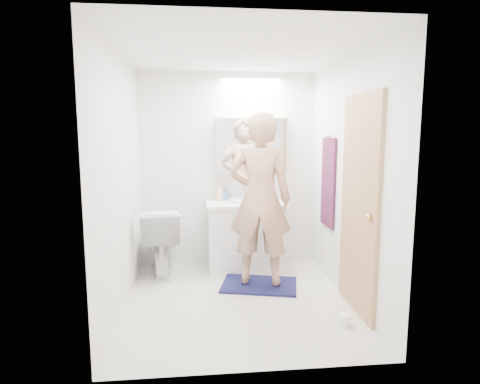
{
  "coord_description": "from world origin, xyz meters",
  "views": [
    {
      "loc": [
        -0.38,
        -3.82,
        1.64
      ],
      "look_at": [
        0.05,
        0.25,
        1.05
      ],
      "focal_mm": 30.14,
      "sensor_mm": 36.0,
      "label": 1
    }
  ],
  "objects": [
    {
      "name": "wall_left",
      "position": [
        -1.1,
        0.0,
        1.2
      ],
      "size": [
        0.0,
        2.5,
        2.5
      ],
      "primitive_type": "plane",
      "rotation": [
        1.57,
        0.0,
        1.57
      ],
      "color": "white",
      "rests_on": "floor"
    },
    {
      "name": "sink_basin",
      "position": [
        0.19,
        0.99,
        0.84
      ],
      "size": [
        0.36,
        0.36,
        0.03
      ],
      "primitive_type": "cylinder",
      "color": "white",
      "rests_on": "countertop"
    },
    {
      "name": "floor",
      "position": [
        0.0,
        0.0,
        0.0
      ],
      "size": [
        2.5,
        2.5,
        0.0
      ],
      "primitive_type": "plane",
      "color": "silver",
      "rests_on": "ground"
    },
    {
      "name": "toilet_paper_roll",
      "position": [
        0.86,
        -0.65,
        0.05
      ],
      "size": [
        0.11,
        0.11,
        0.1
      ],
      "primitive_type": "cylinder",
      "color": "white",
      "rests_on": "floor"
    },
    {
      "name": "towel",
      "position": [
        1.08,
        0.55,
        1.1
      ],
      "size": [
        0.02,
        0.42,
        1.0
      ],
      "primitive_type": "cube",
      "color": "#121A3A",
      "rests_on": "wall_right"
    },
    {
      "name": "door_knob",
      "position": [
        1.04,
        -0.65,
        0.95
      ],
      "size": [
        0.06,
        0.06,
        0.06
      ],
      "primitive_type": "sphere",
      "color": "gold",
      "rests_on": "door"
    },
    {
      "name": "towel_hook",
      "position": [
        1.07,
        0.55,
        1.62
      ],
      "size": [
        0.07,
        0.02,
        0.02
      ],
      "primitive_type": "cylinder",
      "rotation": [
        0.0,
        1.57,
        0.0
      ],
      "color": "silver",
      "rests_on": "wall_right"
    },
    {
      "name": "wall_back",
      "position": [
        0.0,
        1.25,
        1.2
      ],
      "size": [
        2.5,
        0.0,
        2.5
      ],
      "primitive_type": "plane",
      "rotation": [
        1.57,
        0.0,
        0.0
      ],
      "color": "white",
      "rests_on": "floor"
    },
    {
      "name": "wall_right",
      "position": [
        1.1,
        0.0,
        1.2
      ],
      "size": [
        0.0,
        2.5,
        2.5
      ],
      "primitive_type": "plane",
      "rotation": [
        1.57,
        0.0,
        -1.57
      ],
      "color": "white",
      "rests_on": "floor"
    },
    {
      "name": "countertop",
      "position": [
        0.19,
        0.96,
        0.8
      ],
      "size": [
        0.95,
        0.58,
        0.04
      ],
      "primitive_type": "cube",
      "color": "white",
      "rests_on": "vanity_cabinet"
    },
    {
      "name": "door",
      "position": [
        1.08,
        -0.35,
        1.0
      ],
      "size": [
        0.04,
        0.8,
        2.0
      ],
      "primitive_type": "cube",
      "color": "tan",
      "rests_on": "wall_right"
    },
    {
      "name": "toilet",
      "position": [
        -0.83,
        0.85,
        0.4
      ],
      "size": [
        0.52,
        0.83,
        0.8
      ],
      "primitive_type": "imported",
      "rotation": [
        0.0,
        0.0,
        3.24
      ],
      "color": "white",
      "rests_on": "floor"
    },
    {
      "name": "soap_bottle_b",
      "position": [
        -0.04,
        1.15,
        0.9
      ],
      "size": [
        0.1,
        0.1,
        0.17
      ],
      "primitive_type": "imported",
      "rotation": [
        0.0,
        0.0,
        -0.32
      ],
      "color": "#5278B0",
      "rests_on": "countertop"
    },
    {
      "name": "mirror_panel",
      "position": [
        0.3,
        1.1,
        1.5
      ],
      "size": [
        0.84,
        0.01,
        0.66
      ],
      "primitive_type": "cube",
      "color": "silver",
      "rests_on": "medicine_cabinet"
    },
    {
      "name": "bath_rug",
      "position": [
        0.27,
        0.33,
        0.01
      ],
      "size": [
        0.91,
        0.72,
        0.02
      ],
      "primitive_type": "cube",
      "rotation": [
        0.0,
        0.0,
        -0.24
      ],
      "color": "#161A45",
      "rests_on": "floor"
    },
    {
      "name": "soap_bottle_a",
      "position": [
        -0.12,
        1.11,
        0.94
      ],
      "size": [
        0.12,
        0.13,
        0.24
      ],
      "primitive_type": "imported",
      "rotation": [
        0.0,
        0.0,
        0.46
      ],
      "color": "beige",
      "rests_on": "countertop"
    },
    {
      "name": "toothbrush_cup",
      "position": [
        0.39,
        1.12,
        0.87
      ],
      "size": [
        0.13,
        0.13,
        0.1
      ],
      "primitive_type": "imported",
      "rotation": [
        0.0,
        0.0,
        0.29
      ],
      "color": "#425FC7",
      "rests_on": "countertop"
    },
    {
      "name": "faucet",
      "position": [
        0.19,
        1.19,
        0.9
      ],
      "size": [
        0.02,
        0.02,
        0.16
      ],
      "primitive_type": "cylinder",
      "color": "silver",
      "rests_on": "countertop"
    },
    {
      "name": "medicine_cabinet",
      "position": [
        0.3,
        1.18,
        1.5
      ],
      "size": [
        0.88,
        0.14,
        0.7
      ],
      "primitive_type": "cube",
      "color": "white",
      "rests_on": "wall_back"
    },
    {
      "name": "wall_front",
      "position": [
        0.0,
        -1.25,
        1.2
      ],
      "size": [
        2.5,
        0.0,
        2.5
      ],
      "primitive_type": "plane",
      "rotation": [
        -1.57,
        0.0,
        0.0
      ],
      "color": "white",
      "rests_on": "floor"
    },
    {
      "name": "ceiling",
      "position": [
        0.0,
        0.0,
        2.4
      ],
      "size": [
        2.5,
        2.5,
        0.0
      ],
      "primitive_type": "plane",
      "rotation": [
        3.14,
        0.0,
        0.0
      ],
      "color": "white",
      "rests_on": "floor"
    },
    {
      "name": "person",
      "position": [
        0.27,
        0.33,
        0.96
      ],
      "size": [
        0.75,
        0.58,
        1.82
      ],
      "primitive_type": "imported",
      "rotation": [
        0.0,
        0.0,
        2.9
      ],
      "color": "tan",
      "rests_on": "bath_rug"
    },
    {
      "name": "vanity_cabinet",
      "position": [
        0.19,
        0.96,
        0.39
      ],
      "size": [
        0.9,
        0.55,
        0.78
      ],
      "primitive_type": "cube",
      "color": "white",
      "rests_on": "floor"
    }
  ]
}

